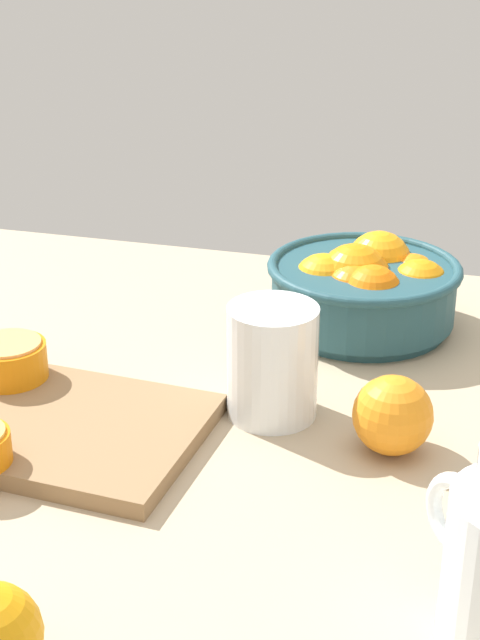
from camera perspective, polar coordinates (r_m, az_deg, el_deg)
ground_plane at (r=95.18cm, az=0.15°, el=-6.74°), size 123.24×91.32×3.00cm
fruit_bowl at (r=113.25cm, az=7.53°, el=1.91°), size 22.76×22.76×10.14cm
juice_glass at (r=93.18cm, az=1.94°, el=-2.94°), size 8.92×8.92×11.47cm
cutting_board at (r=94.77cm, az=-12.78°, el=-5.88°), size 35.67×21.95×1.78cm
orange_half_0 at (r=100.35cm, az=-13.64°, el=-2.34°), size 7.77×7.77×4.02cm
loose_orange_2 at (r=88.76cm, az=9.11°, el=-5.64°), size 7.46×7.46×7.46cm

